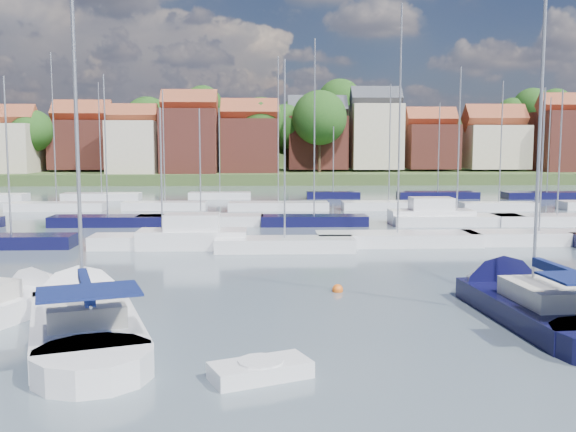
{
  "coord_description": "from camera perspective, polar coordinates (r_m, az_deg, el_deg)",
  "views": [
    {
      "loc": [
        -0.65,
        -21.36,
        6.73
      ],
      "look_at": [
        0.67,
        14.0,
        2.75
      ],
      "focal_mm": 40.0,
      "sensor_mm": 36.0,
      "label": 1
    }
  ],
  "objects": [
    {
      "name": "ground",
      "position": [
        61.73,
        -1.53,
        0.16
      ],
      "size": [
        260.0,
        260.0,
        0.0
      ],
      "primitive_type": "plane",
      "color": "#434F5B",
      "rests_on": "ground"
    },
    {
      "name": "sailboat_left",
      "position": [
        27.98,
        -23.62,
        -7.29
      ],
      "size": [
        6.52,
        10.93,
        14.51
      ],
      "rotation": [
        0.0,
        0.0,
        1.2
      ],
      "color": "silver",
      "rests_on": "ground"
    },
    {
      "name": "sailboat_centre",
      "position": [
        25.54,
        -17.86,
        -8.37
      ],
      "size": [
        7.52,
        13.63,
        17.85
      ],
      "rotation": [
        0.0,
        0.0,
        1.9
      ],
      "color": "silver",
      "rests_on": "ground"
    },
    {
      "name": "sailboat_navy",
      "position": [
        28.14,
        19.75,
        -7.07
      ],
      "size": [
        4.49,
        13.28,
        17.99
      ],
      "rotation": [
        0.0,
        0.0,
        1.65
      ],
      "color": "black",
      "rests_on": "ground"
    },
    {
      "name": "tender",
      "position": [
        19.04,
        -2.47,
        -13.53
      ],
      "size": [
        3.15,
        2.33,
        0.62
      ],
      "rotation": [
        0.0,
        0.0,
        0.39
      ],
      "color": "silver",
      "rests_on": "ground"
    },
    {
      "name": "buoy_c",
      "position": [
        23.54,
        -21.35,
        -10.65
      ],
      "size": [
        0.43,
        0.43,
        0.43
      ],
      "primitive_type": "sphere",
      "color": "#D85914",
      "rests_on": "ground"
    },
    {
      "name": "buoy_d",
      "position": [
        19.53,
        -4.74,
        -13.77
      ],
      "size": [
        0.51,
        0.51,
        0.51
      ],
      "primitive_type": "sphere",
      "color": "beige",
      "rests_on": "ground"
    },
    {
      "name": "buoy_e",
      "position": [
        29.62,
        4.43,
        -6.73
      ],
      "size": [
        0.51,
        0.51,
        0.51
      ],
      "primitive_type": "sphere",
      "color": "#D85914",
      "rests_on": "ground"
    },
    {
      "name": "marina_field",
      "position": [
        56.92,
        0.45,
        0.07
      ],
      "size": [
        79.62,
        41.41,
        15.93
      ],
      "color": "silver",
      "rests_on": "ground"
    },
    {
      "name": "far_shore_town",
      "position": [
        154.07,
        -1.08,
        5.63
      ],
      "size": [
        212.46,
        90.0,
        22.27
      ],
      "color": "#3B4824",
      "rests_on": "ground"
    }
  ]
}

